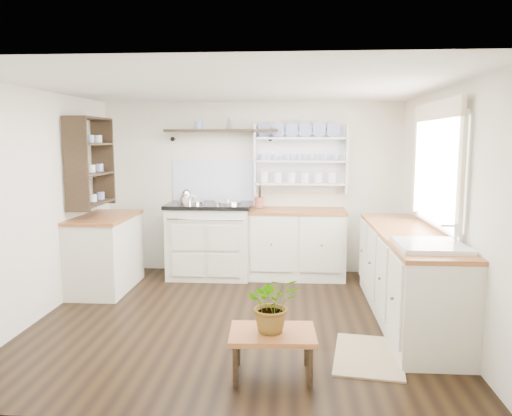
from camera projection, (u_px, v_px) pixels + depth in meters
The scene contains 19 objects.
floor at pixel (238, 318), 5.07m from camera, with size 4.00×3.80×0.01m, color black.
wall_back at pixel (252, 188), 6.79m from camera, with size 4.00×0.02×2.30m, color silver.
wall_right at pixel (445, 208), 4.77m from camera, with size 0.02×3.80×2.30m, color silver.
wall_left at pixel (41, 204), 5.05m from camera, with size 0.02×3.80×2.30m, color silver.
ceiling at pixel (237, 87), 4.75m from camera, with size 4.00×3.80×0.01m, color white.
window at pixel (437, 164), 4.87m from camera, with size 0.08×1.55×1.22m.
aga_cooker at pixel (210, 239), 6.59m from camera, with size 1.09×0.76×1.01m.
back_cabinets at pixel (296, 243), 6.54m from camera, with size 1.27×0.63×0.90m.
right_cabinets at pixel (408, 275), 4.99m from camera, with size 0.62×2.43×0.90m.
belfast_sink at pixel (430, 259), 4.20m from camera, with size 0.55×0.60×0.45m.
left_cabinets at pixel (106, 252), 6.01m from camera, with size 0.62×1.13×0.90m.
plate_rack at pixel (301, 158), 6.65m from camera, with size 1.20×0.22×0.90m.
high_shelf at pixel (221, 131), 6.59m from camera, with size 1.50×0.29×0.16m.
left_shelving at pixel (90, 161), 5.87m from camera, with size 0.28×0.80×1.05m, color black.
kettle at pixel (186, 199), 6.41m from camera, with size 0.19×0.19×0.23m, color silver, non-canonical shape.
utensil_crock at pixel (259, 202), 6.59m from camera, with size 0.12×0.12×0.14m, color #9B4E38.
center_table at pixel (273, 337), 3.80m from camera, with size 0.67×0.49×0.35m.
potted_plant at pixel (273, 304), 3.76m from camera, with size 0.40×0.34×0.44m, color #3F7233.
floor_rug at pixel (368, 356), 4.17m from camera, with size 0.55×0.85×0.02m, color olive.
Camera 1 is at (0.52, -4.84, 1.80)m, focal length 35.00 mm.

